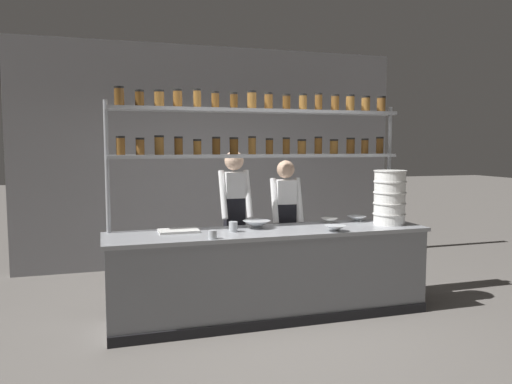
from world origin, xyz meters
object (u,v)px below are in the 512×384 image
(chef_left, at_px, (234,214))
(prep_bowl_near_right, at_px, (335,228))
(serving_cup_by_board, at_px, (233,227))
(spice_shelf_unit, at_px, (261,135))
(container_stack, at_px, (390,197))
(prep_bowl_center_front, at_px, (257,224))
(prep_bowl_near_left, at_px, (329,220))
(prep_bowl_center_back, at_px, (357,219))
(chef_center, at_px, (285,220))
(cutting_board, at_px, (179,231))
(serving_cup_front, at_px, (213,235))

(chef_left, distance_m, prep_bowl_near_right, 1.24)
(chef_left, relative_size, serving_cup_by_board, 16.62)
(spice_shelf_unit, relative_size, chef_left, 1.88)
(container_stack, height_order, prep_bowl_center_front, container_stack)
(prep_bowl_near_left, bearing_deg, spice_shelf_unit, 174.71)
(prep_bowl_center_back, bearing_deg, serving_cup_by_board, -170.45)
(prep_bowl_near_right, distance_m, serving_cup_by_board, 1.04)
(spice_shelf_unit, height_order, chef_left, spice_shelf_unit)
(chef_center, xyz_separation_m, prep_bowl_near_right, (0.23, -0.82, 0.02))
(chef_left, xyz_separation_m, prep_bowl_center_front, (0.11, -0.51, -0.04))
(container_stack, relative_size, prep_bowl_near_left, 3.02)
(prep_bowl_near_left, relative_size, serving_cup_by_board, 1.91)
(chef_center, height_order, cutting_board, chef_center)
(chef_left, bearing_deg, serving_cup_by_board, -105.32)
(cutting_board, height_order, prep_bowl_center_front, prep_bowl_center_front)
(prep_bowl_center_front, height_order, serving_cup_by_board, serving_cup_by_board)
(chef_left, height_order, cutting_board, chef_left)
(prep_bowl_center_back, bearing_deg, serving_cup_front, -162.51)
(cutting_board, xyz_separation_m, prep_bowl_center_front, (0.82, -0.01, 0.03))
(prep_bowl_center_front, bearing_deg, prep_bowl_near_right, -30.90)
(chef_left, relative_size, container_stack, 2.88)
(spice_shelf_unit, xyz_separation_m, serving_cup_front, (-0.68, -0.64, -0.95))
(prep_bowl_near_left, xyz_separation_m, serving_cup_front, (-1.47, -0.57, 0.02))
(chef_left, height_order, prep_bowl_near_left, chef_left)
(chef_left, distance_m, serving_cup_by_board, 0.68)
(cutting_board, bearing_deg, prep_bowl_near_right, -15.75)
(prep_bowl_near_right, bearing_deg, chef_center, 105.71)
(spice_shelf_unit, bearing_deg, container_stack, -14.55)
(spice_shelf_unit, xyz_separation_m, serving_cup_by_board, (-0.40, -0.32, -0.94))
(prep_bowl_center_back, bearing_deg, spice_shelf_unit, 176.73)
(spice_shelf_unit, xyz_separation_m, prep_bowl_center_back, (1.15, -0.07, -0.96))
(container_stack, distance_m, serving_cup_by_board, 1.80)
(container_stack, height_order, prep_bowl_near_left, container_stack)
(prep_bowl_center_front, bearing_deg, serving_cup_front, -141.38)
(prep_bowl_center_back, distance_m, serving_cup_front, 1.91)
(cutting_board, bearing_deg, serving_cup_by_board, -15.90)
(prep_bowl_center_back, height_order, serving_cup_front, serving_cup_front)
(prep_bowl_center_back, bearing_deg, cutting_board, -177.01)
(cutting_board, xyz_separation_m, serving_cup_front, (0.25, -0.47, 0.03))
(chef_center, xyz_separation_m, serving_cup_by_board, (-0.77, -0.54, 0.04))
(container_stack, height_order, prep_bowl_near_right, container_stack)
(chef_left, bearing_deg, prep_bowl_center_back, -15.71)
(spice_shelf_unit, bearing_deg, prep_bowl_center_front, -119.67)
(prep_bowl_center_front, bearing_deg, spice_shelf_unit, 60.33)
(spice_shelf_unit, relative_size, prep_bowl_near_left, 16.32)
(prep_bowl_center_back, bearing_deg, container_stack, -50.81)
(container_stack, height_order, prep_bowl_center_back, container_stack)
(prep_bowl_near_left, bearing_deg, cutting_board, -176.67)
(chef_center, relative_size, prep_bowl_center_front, 5.47)
(cutting_board, distance_m, prep_bowl_center_front, 0.82)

